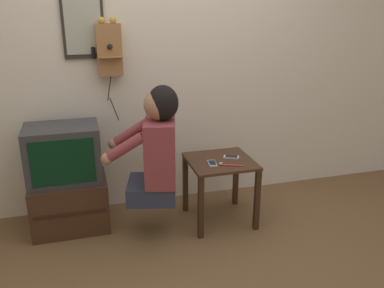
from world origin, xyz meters
The scene contains 11 objects.
ground_plane centered at (0.00, 0.00, 0.00)m, with size 14.00×14.00×0.00m, color brown.
wall_back centered at (0.00, 1.13, 1.27)m, with size 6.80×0.05×2.55m.
side_table centered at (0.37, 0.59, 0.43)m, with size 0.52×0.50×0.54m.
person centered at (-0.16, 0.52, 0.73)m, with size 0.60×0.50×0.88m.
tv_stand centered at (-0.83, 0.82, 0.20)m, with size 0.59×0.45×0.41m.
television centered at (-0.84, 0.83, 0.63)m, with size 0.55×0.40×0.44m.
wall_phone_antique centered at (-0.42, 1.05, 1.39)m, with size 0.23×0.19×0.82m.
framed_picture centered at (-0.60, 1.09, 1.55)m, with size 0.32×0.03×0.48m.
cell_phone_held centered at (0.28, 0.53, 0.54)m, with size 0.08×0.13×0.01m.
cell_phone_spare centered at (0.47, 0.62, 0.54)m, with size 0.14×0.11×0.01m.
toothbrush centered at (0.39, 0.46, 0.54)m, with size 0.18×0.08×0.02m.
Camera 1 is at (-0.68, -2.26, 1.74)m, focal length 38.00 mm.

